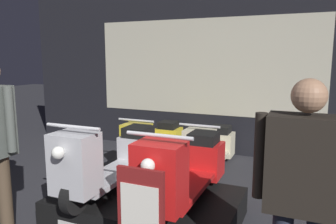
# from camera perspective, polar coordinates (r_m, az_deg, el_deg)

# --- Properties ---
(shop_wall_back) EXTENTS (7.48, 0.09, 3.20)m
(shop_wall_back) POSITION_cam_1_polar(r_m,az_deg,el_deg) (5.97, 6.28, 8.24)
(shop_wall_back) COLOR black
(shop_wall_back) RESTS_ON ground_plane
(display_platform) EXTENTS (1.88, 1.23, 0.29)m
(display_platform) POSITION_cam_1_polar(r_m,az_deg,el_deg) (3.62, -3.59, -16.28)
(display_platform) COLOR black
(display_platform) RESTS_ON ground_plane
(scooter_display_left) EXTENTS (0.57, 1.68, 0.83)m
(scooter_display_left) POSITION_cam_1_polar(r_m,az_deg,el_deg) (3.64, -9.73, -8.06)
(scooter_display_left) COLOR black
(scooter_display_left) RESTS_ON display_platform
(scooter_display_right) EXTENTS (0.57, 1.68, 0.83)m
(scooter_display_right) POSITION_cam_1_polar(r_m,az_deg,el_deg) (3.27, 3.04, -9.92)
(scooter_display_right) COLOR black
(scooter_display_right) RESTS_ON display_platform
(scooter_backrow_0) EXTENTS (0.57, 1.68, 0.83)m
(scooter_backrow_0) POSITION_cam_1_polar(r_m,az_deg,el_deg) (5.43, -2.40, -5.28)
(scooter_backrow_0) COLOR black
(scooter_backrow_0) RESTS_ON ground_plane
(scooter_backrow_1) EXTENTS (0.57, 1.68, 0.83)m
(scooter_backrow_1) POSITION_cam_1_polar(r_m,az_deg,el_deg) (5.10, 7.51, -6.32)
(scooter_backrow_1) COLOR black
(scooter_backrow_1) RESTS_ON ground_plane
(person_right_browsing) EXTENTS (0.61, 0.25, 1.60)m
(person_right_browsing) POSITION_cam_1_polar(r_m,az_deg,el_deg) (2.23, 22.43, -11.50)
(person_right_browsing) COLOR #232838
(person_right_browsing) RESTS_ON ground_plane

